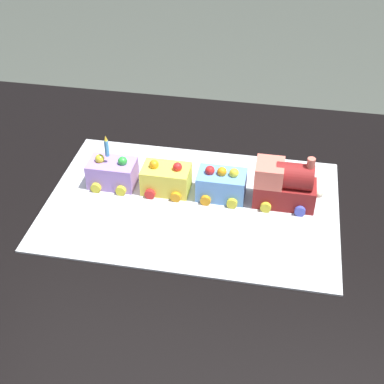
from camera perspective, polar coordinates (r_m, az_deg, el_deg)
dining_table at (r=1.18m, az=0.42°, el=-6.61°), size 1.40×1.00×0.74m
cake_board at (r=1.13m, az=-0.00°, el=-1.28°), size 0.60×0.40×0.00m
cake_locomotive at (r=1.12m, az=9.67°, el=0.79°), size 0.14×0.08×0.12m
cake_car_hopper_sky_blue at (r=1.13m, az=3.10°, el=0.79°), size 0.10×0.08×0.07m
cake_car_tanker_lemon at (r=1.15m, az=-2.72°, el=1.41°), size 0.10×0.08×0.07m
cake_car_caboose_lavender at (r=1.18m, az=-8.32°, el=2.01°), size 0.10×0.08×0.07m
birthday_candle at (r=1.15m, az=-8.94°, el=4.76°), size 0.01×0.01×0.05m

